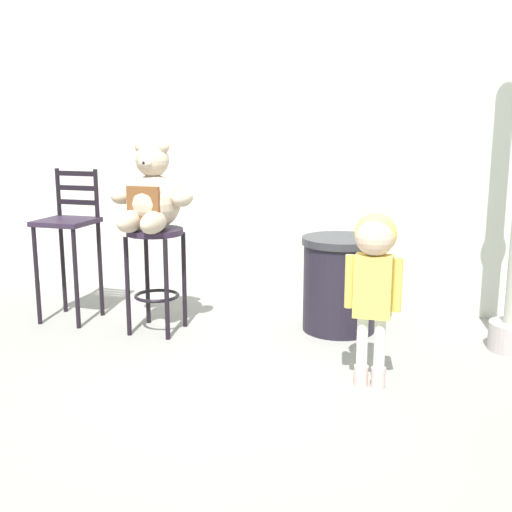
% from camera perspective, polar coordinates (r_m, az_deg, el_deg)
% --- Properties ---
extents(ground_plane, '(24.00, 24.00, 0.00)m').
position_cam_1_polar(ground_plane, '(3.64, -3.27, -11.42)').
color(ground_plane, gray).
extents(building_wall, '(7.79, 0.30, 3.02)m').
position_cam_1_polar(building_wall, '(5.17, 4.16, 12.65)').
color(building_wall, beige).
rests_on(building_wall, ground_plane).
extents(bar_stool_with_teddy, '(0.39, 0.39, 0.73)m').
position_cam_1_polar(bar_stool_with_teddy, '(4.44, -8.98, -0.22)').
color(bar_stool_with_teddy, '#281C2E').
rests_on(bar_stool_with_teddy, ground_plane).
extents(teddy_bear, '(0.58, 0.52, 0.60)m').
position_cam_1_polar(teddy_bear, '(4.34, -9.34, 5.21)').
color(teddy_bear, tan).
rests_on(teddy_bear, bar_stool_with_teddy).
extents(child_walking, '(0.31, 0.25, 0.97)m').
position_cam_1_polar(child_walking, '(3.47, 10.55, -0.56)').
color(child_walking, '#C9ADA6').
rests_on(child_walking, ground_plane).
extents(trash_bin, '(0.54, 0.54, 0.66)m').
position_cam_1_polar(trash_bin, '(4.49, 7.50, -2.47)').
color(trash_bin, black).
rests_on(trash_bin, ground_plane).
extents(bar_chair_empty, '(0.38, 0.38, 1.11)m').
position_cam_1_polar(bar_chair_empty, '(4.83, -16.43, 2.06)').
color(bar_chair_empty, '#281C2E').
rests_on(bar_chair_empty, ground_plane).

